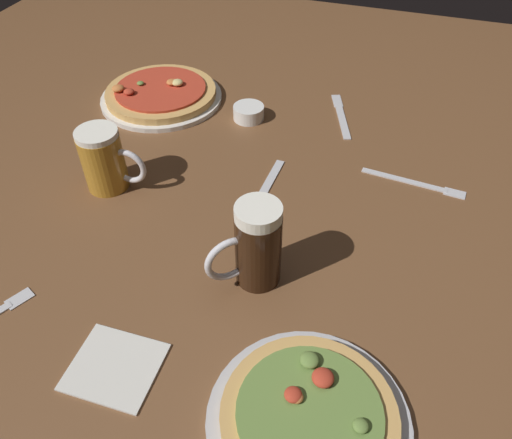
% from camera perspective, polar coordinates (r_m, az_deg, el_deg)
% --- Properties ---
extents(ground_plane, '(2.40, 2.40, 0.03)m').
position_cam_1_polar(ground_plane, '(0.98, 0.00, -1.48)').
color(ground_plane, brown).
extents(pizza_plate_near, '(0.28, 0.28, 0.05)m').
position_cam_1_polar(pizza_plate_near, '(0.73, 6.06, -21.55)').
color(pizza_plate_near, '#B2B2B7').
rests_on(pizza_plate_near, ground_plane).
extents(pizza_plate_far, '(0.32, 0.32, 0.05)m').
position_cam_1_polar(pizza_plate_far, '(1.37, -10.82, 13.90)').
color(pizza_plate_far, silver).
rests_on(pizza_plate_far, ground_plane).
extents(beer_mug_dark, '(0.11, 0.11, 0.16)m').
position_cam_1_polar(beer_mug_dark, '(0.82, -0.03, -3.03)').
color(beer_mug_dark, black).
rests_on(beer_mug_dark, ground_plane).
extents(beer_mug_amber, '(0.14, 0.09, 0.14)m').
position_cam_1_polar(beer_mug_amber, '(1.07, -16.95, 6.55)').
color(beer_mug_amber, '#B27A23').
rests_on(beer_mug_amber, ground_plane).
extents(ramekin_sauce, '(0.08, 0.08, 0.03)m').
position_cam_1_polar(ramekin_sauce, '(1.27, -0.84, 12.15)').
color(ramekin_sauce, white).
rests_on(ramekin_sauce, ground_plane).
extents(napkin_folded, '(0.13, 0.12, 0.01)m').
position_cam_1_polar(napkin_folded, '(0.81, -15.87, -15.83)').
color(napkin_folded, silver).
rests_on(napkin_folded, ground_plane).
extents(knife_right, '(0.03, 0.24, 0.01)m').
position_cam_1_polar(knife_right, '(1.04, 0.75, 3.00)').
color(knife_right, silver).
rests_on(knife_right, ground_plane).
extents(fork_spare, '(0.22, 0.04, 0.01)m').
position_cam_1_polar(fork_spare, '(1.12, 17.79, 4.04)').
color(fork_spare, silver).
rests_on(fork_spare, ground_plane).
extents(knife_spare, '(0.09, 0.20, 0.01)m').
position_cam_1_polar(knife_spare, '(1.30, 9.72, 11.71)').
color(knife_spare, silver).
rests_on(knife_spare, ground_plane).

